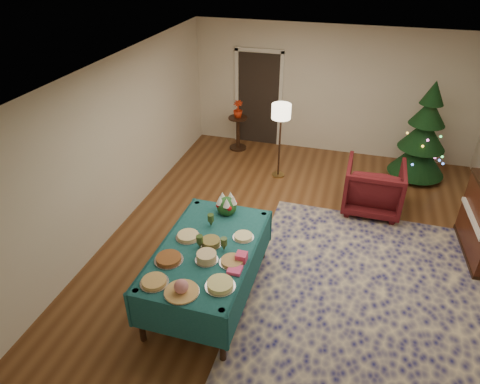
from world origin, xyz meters
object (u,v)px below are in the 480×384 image
(buffet_table, at_px, (208,257))
(side_table, at_px, (238,134))
(potted_plant, at_px, (238,113))
(gift_box, at_px, (241,257))
(christmas_tree, at_px, (423,136))
(armchair, at_px, (374,185))
(floor_lamp, at_px, (281,116))

(buffet_table, xyz_separation_m, side_table, (-0.92, 4.50, -0.28))
(side_table, xyz_separation_m, potted_plant, (-0.00, 0.00, 0.49))
(gift_box, bearing_deg, side_table, 106.90)
(christmas_tree, bearing_deg, armchair, -119.39)
(side_table, bearing_deg, potted_plant, 180.00)
(armchair, distance_m, christmas_tree, 1.73)
(buffet_table, xyz_separation_m, armchair, (2.04, 2.78, -0.16))
(buffet_table, relative_size, armchair, 2.12)
(side_table, relative_size, potted_plant, 2.02)
(armchair, distance_m, potted_plant, 3.44)
(buffet_table, distance_m, armchair, 3.45)
(floor_lamp, bearing_deg, christmas_tree, 15.50)
(floor_lamp, relative_size, side_table, 2.00)
(floor_lamp, relative_size, christmas_tree, 0.77)
(christmas_tree, bearing_deg, floor_lamp, -164.50)
(floor_lamp, bearing_deg, gift_box, -85.76)
(side_table, bearing_deg, armchair, -30.30)
(side_table, xyz_separation_m, christmas_tree, (3.78, -0.25, 0.52))
(christmas_tree, bearing_deg, buffet_table, -123.99)
(gift_box, bearing_deg, christmas_tree, 61.44)
(gift_box, height_order, floor_lamp, floor_lamp)
(gift_box, distance_m, christmas_tree, 4.98)
(potted_plant, xyz_separation_m, christmas_tree, (3.78, -0.25, 0.02))
(gift_box, xyz_separation_m, floor_lamp, (-0.27, 3.64, 0.41))
(gift_box, bearing_deg, buffet_table, 166.07)
(gift_box, height_order, christmas_tree, christmas_tree)
(armchair, xyz_separation_m, potted_plant, (-2.95, 1.73, 0.36))
(gift_box, bearing_deg, floor_lamp, 94.24)
(floor_lamp, height_order, potted_plant, floor_lamp)
(gift_box, relative_size, armchair, 0.13)
(armchair, xyz_separation_m, christmas_tree, (0.83, 1.47, 0.39))
(side_table, bearing_deg, floor_lamp, -41.00)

